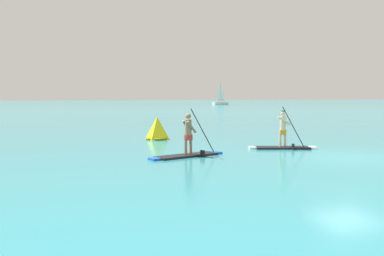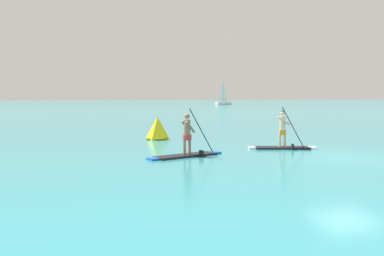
% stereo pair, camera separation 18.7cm
% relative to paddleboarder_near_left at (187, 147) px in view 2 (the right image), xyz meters
% --- Properties ---
extents(ground, '(440.00, 440.00, 0.00)m').
position_rel_paddleboarder_near_left_xyz_m(ground, '(5.77, -2.01, -0.37)').
color(ground, teal).
extents(paddleboarder_near_left, '(3.22, 1.57, 1.94)m').
position_rel_paddleboarder_near_left_xyz_m(paddleboarder_near_left, '(0.00, 0.00, 0.00)').
color(paddleboarder_near_left, black).
rests_on(paddleboarder_near_left, ground).
extents(paddleboarder_mid_center, '(3.00, 1.37, 1.94)m').
position_rel_paddleboarder_near_left_xyz_m(paddleboarder_mid_center, '(4.74, 1.08, 0.01)').
color(paddleboarder_mid_center, black).
rests_on(paddleboarder_mid_center, ground).
extents(race_marker_buoy, '(1.46, 1.46, 1.22)m').
position_rel_paddleboarder_near_left_xyz_m(race_marker_buoy, '(0.26, 6.70, 0.18)').
color(race_marker_buoy, yellow).
rests_on(race_marker_buoy, ground).
extents(sailboat_right_horizon, '(4.92, 2.91, 6.20)m').
position_rel_paddleboarder_near_left_xyz_m(sailboat_right_horizon, '(34.75, 87.28, 0.50)').
color(sailboat_right_horizon, white).
rests_on(sailboat_right_horizon, ground).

